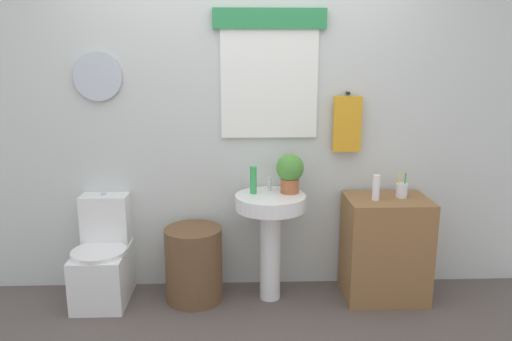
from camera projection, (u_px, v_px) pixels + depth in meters
The scene contains 10 objects.
back_wall at pixel (244, 116), 3.62m from camera, with size 4.40×0.18×2.60m.
toilet at pixel (104, 261), 3.56m from camera, with size 0.38×0.51×0.77m.
laundry_hamper at pixel (194, 264), 3.55m from camera, with size 0.41×0.41×0.54m, color brown.
pedestal_sink at pixel (270, 222), 3.50m from camera, with size 0.50×0.50×0.78m.
faucet at pixel (270, 184), 3.56m from camera, with size 0.03×0.03×0.10m, color silver.
wooden_cabinet at pixel (385, 248), 3.58m from camera, with size 0.58×0.44×0.75m, color olive.
soap_bottle at pixel (253, 180), 3.48m from camera, with size 0.05×0.05×0.20m, color green.
potted_plant at pixel (290, 171), 3.48m from camera, with size 0.20×0.20×0.28m.
lotion_bottle at pixel (376, 188), 3.43m from camera, with size 0.05×0.05×0.18m, color white.
toothbrush_cup at pixel (402, 190), 3.50m from camera, with size 0.08×0.08×0.19m.
Camera 1 is at (-0.03, -2.47, 1.74)m, focal length 34.58 mm.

